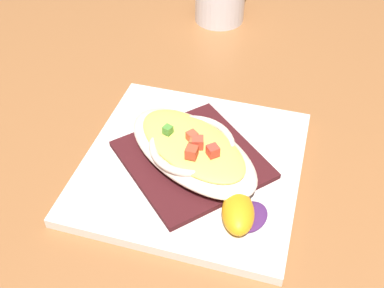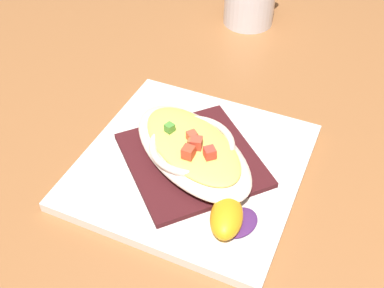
# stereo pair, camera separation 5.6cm
# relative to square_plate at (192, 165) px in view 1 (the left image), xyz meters

# --- Properties ---
(ground_plane) EXTENTS (2.60, 2.60, 0.00)m
(ground_plane) POSITION_rel_square_plate_xyz_m (0.00, 0.00, -0.01)
(ground_plane) COLOR #9A6036
(square_plate) EXTENTS (0.29, 0.29, 0.01)m
(square_plate) POSITION_rel_square_plate_xyz_m (0.00, 0.00, 0.00)
(square_plate) COLOR white
(square_plate) RESTS_ON ground_plane
(folded_napkin) EXTENTS (0.22, 0.22, 0.01)m
(folded_napkin) POSITION_rel_square_plate_xyz_m (0.00, 0.00, 0.01)
(folded_napkin) COLOR #431519
(folded_napkin) RESTS_ON square_plate
(gratin_dish) EXTENTS (0.17, 0.22, 0.04)m
(gratin_dish) POSITION_rel_square_plate_xyz_m (0.00, 0.00, 0.03)
(gratin_dish) COLOR beige
(gratin_dish) RESTS_ON folded_napkin
(orange_garnish) EXTENTS (0.07, 0.06, 0.03)m
(orange_garnish) POSITION_rel_square_plate_xyz_m (0.06, 0.08, 0.02)
(orange_garnish) COLOR #4B235E
(orange_garnish) RESTS_ON square_plate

